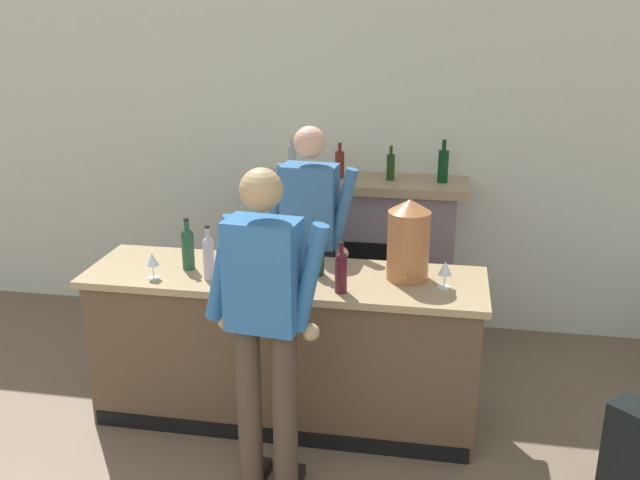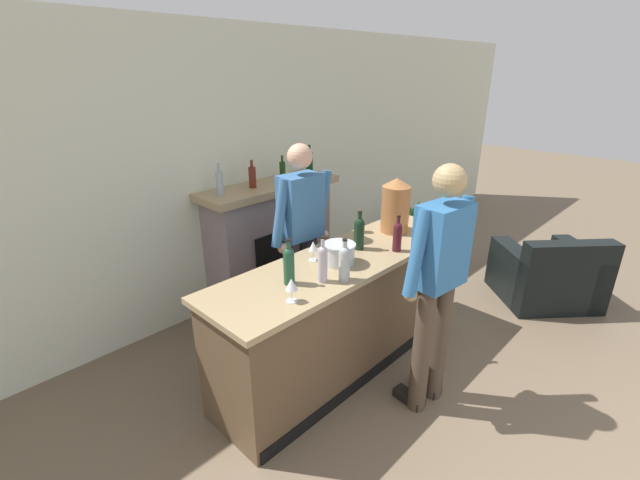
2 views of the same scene
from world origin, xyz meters
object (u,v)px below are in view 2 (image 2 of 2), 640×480
Objects in this scene: potted_plant_corner at (416,222)px; wine_bottle_port_short at (397,235)px; wine_bottle_rose_blush at (359,232)px; wine_bottle_chardonnay_pale at (289,264)px; wine_glass_front_left at (313,247)px; wine_bottle_burgundy_dark at (344,262)px; ice_bucket_steel at (339,254)px; armchair_black at (548,278)px; wine_glass_near_bucket at (418,216)px; person_customer at (437,282)px; copper_dispenser at (396,205)px; wine_glass_front_right at (291,285)px; fireplace_stone at (271,241)px; person_bartender at (302,236)px; wine_bottle_merlot_tall at (323,262)px.

wine_bottle_port_short reaches higher than potted_plant_corner.
potted_plant_corner is 2.24× the size of wine_bottle_rose_blush.
wine_bottle_chardonnay_pale is 2.05× the size of wine_glass_front_left.
wine_bottle_burgundy_dark is 1.93× the size of wine_glass_front_left.
ice_bucket_steel is 0.76× the size of wine_bottle_rose_blush.
wine_glass_near_bucket is (-1.34, 0.84, 0.82)m from armchair_black.
wine_bottle_burgundy_dark is at bearing -157.27° from potted_plant_corner.
person_customer is at bearing -146.17° from potted_plant_corner.
copper_dispenser is 3.04× the size of wine_glass_front_right.
person_bartender is at bearing -110.39° from fireplace_stone.
wine_bottle_port_short reaches higher than wine_glass_near_bucket.
fireplace_stone reaches higher than wine_bottle_burgundy_dark.
wine_glass_front_left is (0.53, 0.34, -0.00)m from wine_glass_front_right.
person_bartender is 5.87× the size of wine_bottle_burgundy_dark.
wine_bottle_rose_blush is at bearing 16.74° from wine_bottle_merlot_tall.
fireplace_stone is 1.71m from wine_bottle_chardonnay_pale.
potted_plant_corner is 2.82m from wine_bottle_rose_blush.
wine_bottle_port_short is 0.60m from wine_glass_near_bucket.
wine_bottle_chardonnay_pale is at bearing 142.07° from wine_bottle_merlot_tall.
armchair_black is at bearing -19.32° from ice_bucket_steel.
wine_bottle_rose_blush is 1.08× the size of wine_bottle_port_short.
wine_glass_near_bucket is (1.18, -0.18, 0.00)m from wine_glass_front_left.
wine_bottle_port_short is at bearing -152.22° from potted_plant_corner.
armchair_black is at bearing -48.64° from fireplace_stone.
wine_glass_near_bucket is at bearing -33.32° from person_bartender.
wine_bottle_rose_blush is 2.03× the size of wine_glass_front_left.
wine_glass_near_bucket is at bearing 5.36° from wine_glass_front_right.
wine_bottle_burgundy_dark is 0.95× the size of wine_bottle_rose_blush.
armchair_black is 7.82× the size of wine_glass_front_left.
fireplace_stone is at bearing 55.00° from wine_bottle_chardonnay_pale.
wine_bottle_merlot_tall is 0.35m from wine_glass_front_left.
fireplace_stone is 1.39m from wine_bottle_rose_blush.
wine_bottle_merlot_tall is at bearing 129.49° from person_customer.
copper_dispenser reaches higher than wine_bottle_chardonnay_pale.
wine_bottle_chardonnay_pale reaches higher than potted_plant_corner.
person_bartender reaches higher than wine_glass_front_left.
person_bartender is 7.31× the size of ice_bucket_steel.
potted_plant_corner is 3.12m from ice_bucket_steel.
copper_dispenser is 1.52× the size of wine_bottle_rose_blush.
armchair_black is at bearing -31.30° from copper_dispenser.
person_bartender is 5.52× the size of wine_bottle_chardonnay_pale.
person_bartender is at bearing -170.03° from potted_plant_corner.
wine_bottle_port_short is at bearing -4.22° from wine_bottle_merlot_tall.
person_customer is at bearing -33.58° from wine_glass_front_right.
wine_bottle_burgundy_dark is 0.39m from wine_glass_front_left.
potted_plant_corner is 2.76m from wine_bottle_port_short.
copper_dispenser reaches higher than wine_glass_near_bucket.
wine_glass_front_left is (0.08, 0.38, -0.03)m from wine_bottle_burgundy_dark.
fireplace_stone is 4.94× the size of wine_bottle_rose_blush.
wine_bottle_merlot_tall is at bearing 8.53° from wine_glass_front_right.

